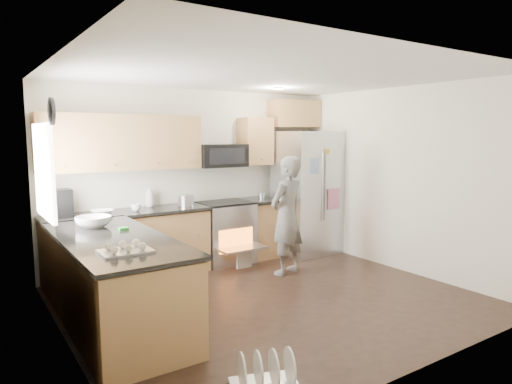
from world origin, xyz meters
TOP-DOWN VIEW (x-y plane):
  - ground at (0.00, 0.00)m, footprint 4.50×4.50m
  - room_shell at (-0.04, 0.02)m, footprint 4.54×4.04m
  - back_cabinet_run at (-0.59, 1.75)m, footprint 4.45×0.64m
  - peninsula at (-1.75, 0.25)m, footprint 0.96×2.36m
  - stove_range at (0.35, 1.69)m, footprint 0.76×0.97m
  - refrigerator at (1.77, 1.45)m, footprint 1.00×0.80m
  - person at (0.78, 0.71)m, footprint 0.69×0.55m
  - dish_rack at (-1.16, -1.56)m, footprint 0.63×0.57m

SIDE VIEW (x-z plane):
  - ground at x=0.00m, z-range 0.00..0.00m
  - dish_rack at x=-1.16m, z-range -0.07..0.25m
  - peninsula at x=-1.75m, z-range -0.06..0.99m
  - stove_range at x=0.35m, z-range -0.22..1.57m
  - person at x=0.78m, z-range 0.00..1.64m
  - back_cabinet_run at x=-0.59m, z-range -0.29..2.21m
  - refrigerator at x=1.77m, z-range 0.00..1.99m
  - room_shell at x=-0.04m, z-range 0.36..2.98m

